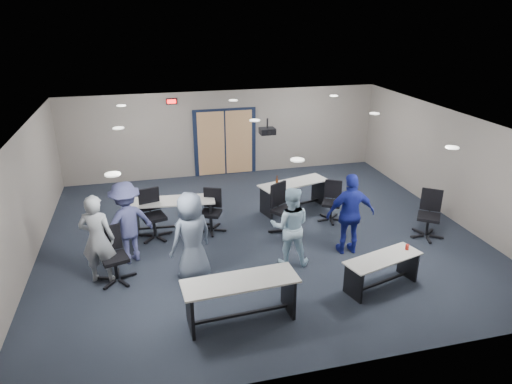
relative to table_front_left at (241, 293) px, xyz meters
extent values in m
plane|color=black|center=(1.13, 3.04, -0.55)|extent=(10.00, 10.00, 0.00)
cube|color=gray|center=(1.13, 7.54, 0.80)|extent=(10.00, 0.04, 2.70)
cube|color=gray|center=(1.13, -1.46, 0.80)|extent=(10.00, 0.04, 2.70)
cube|color=gray|center=(-3.87, 3.04, 0.80)|extent=(0.04, 9.00, 2.70)
cube|color=gray|center=(6.13, 3.04, 0.80)|extent=(0.04, 9.00, 2.70)
cube|color=silver|center=(1.13, 3.04, 2.15)|extent=(10.00, 9.00, 0.04)
cube|color=black|center=(1.13, 7.51, 0.50)|extent=(2.00, 0.06, 2.20)
cube|color=tan|center=(0.68, 7.49, 0.50)|extent=(0.85, 0.04, 2.05)
cube|color=tan|center=(1.58, 7.49, 0.50)|extent=(0.85, 0.04, 2.05)
cube|color=black|center=(-0.47, 7.49, 1.90)|extent=(0.32, 0.05, 0.18)
cube|color=#FF0C0C|center=(-0.47, 7.46, 1.90)|extent=(0.26, 0.02, 0.12)
cylinder|color=black|center=(1.43, 3.54, 2.03)|extent=(0.04, 0.04, 0.24)
cube|color=black|center=(1.43, 3.54, 1.85)|extent=(0.35, 0.30, 0.14)
cylinder|color=black|center=(1.43, 3.39, 1.85)|extent=(0.08, 0.03, 0.08)
cube|color=silver|center=(0.00, 0.00, 0.24)|extent=(2.01, 0.77, 0.03)
cube|color=black|center=(-0.88, -0.05, -0.16)|extent=(0.09, 0.60, 0.77)
cube|color=black|center=(0.88, 0.05, -0.16)|extent=(0.09, 0.60, 0.77)
cube|color=black|center=(0.00, 0.00, -0.44)|extent=(1.75, 0.16, 0.04)
cube|color=silver|center=(2.85, 0.34, 0.09)|extent=(1.68, 0.95, 0.03)
cube|color=black|center=(2.17, 0.15, -0.24)|extent=(0.18, 0.48, 0.62)
cube|color=black|center=(3.54, 0.53, -0.24)|extent=(0.18, 0.48, 0.62)
cube|color=black|center=(2.85, 0.34, -0.46)|extent=(1.38, 0.43, 0.04)
cylinder|color=red|center=(3.45, 0.51, 0.16)|extent=(0.07, 0.07, 0.11)
cube|color=silver|center=(-0.84, 3.76, 0.24)|extent=(2.03, 0.84, 0.03)
cube|color=black|center=(-1.71, 3.84, -0.16)|extent=(0.11, 0.61, 0.77)
cube|color=black|center=(0.04, 3.68, -0.16)|extent=(0.11, 0.61, 0.77)
cube|color=black|center=(-0.84, 3.76, -0.44)|extent=(1.76, 0.22, 0.04)
cube|color=silver|center=(2.37, 4.28, 0.21)|extent=(1.99, 1.12, 0.03)
cube|color=black|center=(1.56, 4.05, -0.18)|extent=(0.21, 0.57, 0.74)
cube|color=black|center=(3.18, 4.51, -0.18)|extent=(0.21, 0.57, 0.74)
cube|color=black|center=(2.37, 4.28, -0.44)|extent=(1.64, 0.50, 0.04)
imported|color=#999FA7|center=(-2.41, 1.90, 0.37)|extent=(0.75, 0.59, 1.83)
imported|color=slate|center=(-0.64, 1.54, 0.37)|extent=(1.06, 0.93, 1.83)
imported|color=#B7DDF3|center=(1.41, 1.64, 0.31)|extent=(0.98, 0.85, 1.71)
imported|color=navy|center=(2.82, 1.78, 0.37)|extent=(1.10, 0.52, 1.83)
imported|color=#45497D|center=(-1.87, 2.56, 0.35)|extent=(1.33, 1.11, 1.79)
camera|label=1|loc=(-1.33, -6.41, 4.50)|focal=32.00mm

